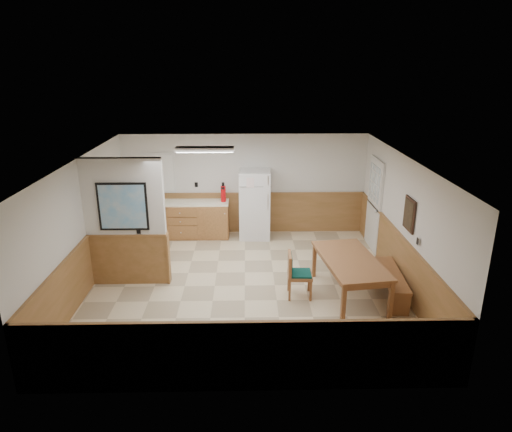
{
  "coord_description": "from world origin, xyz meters",
  "views": [
    {
      "loc": [
        0.05,
        -7.99,
        4.16
      ],
      "look_at": [
        0.23,
        0.4,
        1.3
      ],
      "focal_mm": 32.0,
      "sensor_mm": 36.0,
      "label": 1
    }
  ],
  "objects_px": {
    "dining_table": "(350,263)",
    "fire_extinguisher": "(223,193)",
    "refrigerator": "(255,204)",
    "dining_bench": "(392,279)",
    "dining_chair": "(295,272)",
    "soap_bottle": "(159,198)"
  },
  "relations": [
    {
      "from": "refrigerator",
      "to": "dining_table",
      "type": "height_order",
      "value": "refrigerator"
    },
    {
      "from": "refrigerator",
      "to": "dining_chair",
      "type": "relative_size",
      "value": 1.98
    },
    {
      "from": "dining_table",
      "to": "fire_extinguisher",
      "type": "distance_m",
      "value": 4.0
    },
    {
      "from": "soap_bottle",
      "to": "dining_chair",
      "type": "bearing_deg",
      "value": -45.48
    },
    {
      "from": "dining_table",
      "to": "dining_chair",
      "type": "height_order",
      "value": "dining_chair"
    },
    {
      "from": "refrigerator",
      "to": "soap_bottle",
      "type": "height_order",
      "value": "refrigerator"
    },
    {
      "from": "refrigerator",
      "to": "fire_extinguisher",
      "type": "distance_m",
      "value": 0.82
    },
    {
      "from": "fire_extinguisher",
      "to": "refrigerator",
      "type": "bearing_deg",
      "value": -8.51
    },
    {
      "from": "refrigerator",
      "to": "fire_extinguisher",
      "type": "xyz_separation_m",
      "value": [
        -0.77,
        0.05,
        0.27
      ]
    },
    {
      "from": "fire_extinguisher",
      "to": "soap_bottle",
      "type": "relative_size",
      "value": 2.07
    },
    {
      "from": "dining_table",
      "to": "dining_bench",
      "type": "relative_size",
      "value": 1.28
    },
    {
      "from": "dining_bench",
      "to": "fire_extinguisher",
      "type": "xyz_separation_m",
      "value": [
        -3.24,
        3.12,
        0.77
      ]
    },
    {
      "from": "dining_table",
      "to": "dining_chair",
      "type": "bearing_deg",
      "value": 171.18
    },
    {
      "from": "dining_table",
      "to": "fire_extinguisher",
      "type": "xyz_separation_m",
      "value": [
        -2.45,
        3.13,
        0.45
      ]
    },
    {
      "from": "dining_table",
      "to": "dining_chair",
      "type": "xyz_separation_m",
      "value": [
        -1.0,
        0.02,
        -0.17
      ]
    },
    {
      "from": "dining_table",
      "to": "refrigerator",
      "type": "bearing_deg",
      "value": 111.08
    },
    {
      "from": "dining_bench",
      "to": "fire_extinguisher",
      "type": "relative_size",
      "value": 3.23
    },
    {
      "from": "dining_chair",
      "to": "soap_bottle",
      "type": "distance_m",
      "value": 4.33
    },
    {
      "from": "dining_bench",
      "to": "soap_bottle",
      "type": "xyz_separation_m",
      "value": [
        -4.81,
        3.08,
        0.67
      ]
    },
    {
      "from": "refrigerator",
      "to": "dining_chair",
      "type": "distance_m",
      "value": 3.14
    },
    {
      "from": "refrigerator",
      "to": "soap_bottle",
      "type": "distance_m",
      "value": 2.35
    },
    {
      "from": "refrigerator",
      "to": "dining_bench",
      "type": "relative_size",
      "value": 1.08
    }
  ]
}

